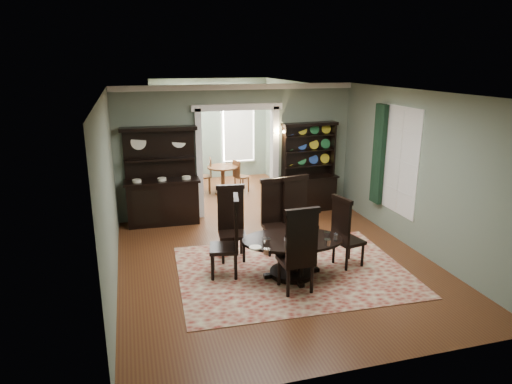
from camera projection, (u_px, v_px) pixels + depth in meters
room at (278, 178)px, 7.76m from camera, size 5.51×6.01×3.01m
parlor at (216, 134)px, 12.85m from camera, size 3.51×3.50×3.01m
doorway_trim at (237, 146)px, 10.48m from camera, size 2.08×0.25×2.57m
right_window at (390, 158)px, 9.27m from camera, size 0.15×1.47×2.12m
wall_sconce at (279, 133)px, 10.51m from camera, size 0.27×0.21×0.21m
rug at (292, 271)px, 7.89m from camera, size 4.00×3.08×0.01m
dining_table at (292, 250)px, 7.61m from camera, size 1.83×1.79×0.66m
centerpiece at (294, 236)px, 7.49m from camera, size 1.52×0.97×0.25m
chair_far_left at (231, 220)px, 8.28m from camera, size 0.55×0.53×1.36m
chair_far_mid at (275, 213)px, 8.60m from camera, size 0.54×0.49×1.39m
chair_far_right at (298, 212)px, 8.64m from camera, size 0.62×0.60×1.43m
chair_end_left at (231, 235)px, 7.55m from camera, size 0.58×0.60×1.39m
chair_end_right at (344, 230)px, 7.89m from camera, size 0.55×0.57×1.29m
chair_near at (299, 249)px, 6.94m from camera, size 0.55×0.52×1.43m
sideboard at (162, 191)px, 10.03m from camera, size 1.64×0.62×2.14m
welsh_dresser at (309, 179)px, 10.95m from camera, size 1.38×0.59×2.11m
parlor_table at (223, 176)px, 12.32m from camera, size 0.83×0.83×0.76m
parlor_chair_left at (207, 174)px, 12.41m from camera, size 0.42×0.41×0.96m
parlor_chair_right at (240, 175)px, 12.47m from camera, size 0.42×0.41×0.90m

